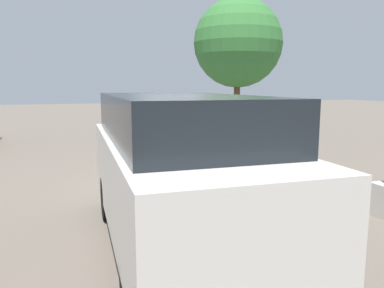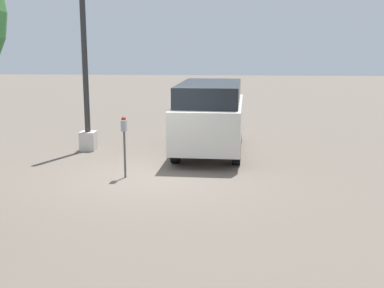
{
  "view_description": "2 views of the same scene",
  "coord_description": "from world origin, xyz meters",
  "views": [
    {
      "loc": [
        7.26,
        -2.69,
        2.12
      ],
      "look_at": [
        -0.44,
        0.01,
        0.85
      ],
      "focal_mm": 35.0,
      "sensor_mm": 36.0,
      "label": 1
    },
    {
      "loc": [
        -10.86,
        -1.8,
        3.02
      ],
      "look_at": [
        -0.46,
        -1.02,
        0.89
      ],
      "focal_mm": 45.0,
      "sensor_mm": 36.0,
      "label": 2
    }
  ],
  "objects": [
    {
      "name": "parking_meter_near",
      "position": [
        -0.13,
        0.57,
        1.06
      ],
      "size": [
        0.2,
        0.12,
        1.44
      ],
      "rotation": [
        0.0,
        0.0,
        0.03
      ],
      "color": "#4C4C4C",
      "rests_on": "ground"
    },
    {
      "name": "parked_van",
      "position": [
        2.75,
        -1.3,
        1.1
      ],
      "size": [
        4.65,
        1.97,
        2.01
      ],
      "rotation": [
        0.0,
        0.0,
        -0.04
      ],
      "color": "beige",
      "rests_on": "ground"
    },
    {
      "name": "ground_plane",
      "position": [
        0.0,
        0.0,
        0.0
      ],
      "size": [
        80.0,
        80.0,
        0.0
      ],
      "primitive_type": "plane",
      "color": "#60564C"
    },
    {
      "name": "lamp_post",
      "position": [
        2.77,
        2.29,
        1.88
      ],
      "size": [
        0.44,
        0.44,
        5.73
      ],
      "color": "beige",
      "rests_on": "ground"
    }
  ]
}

